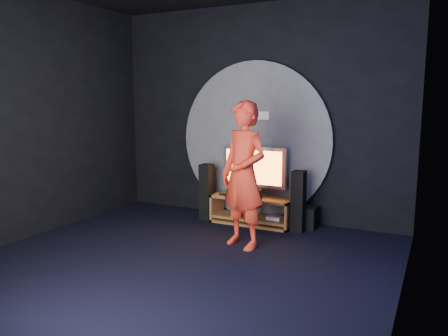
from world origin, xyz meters
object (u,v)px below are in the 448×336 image
(tv, at_px, (254,169))
(tower_speaker_right, at_px, (298,201))
(subwoofer, at_px, (307,217))
(media_console, at_px, (252,212))
(player, at_px, (244,175))
(tower_speaker_left, at_px, (207,192))

(tv, relative_size, tower_speaker_right, 1.14)
(subwoofer, bearing_deg, media_console, -168.23)
(subwoofer, bearing_deg, tower_speaker_right, -106.15)
(media_console, xyz_separation_m, player, (0.31, -1.05, 0.79))
(media_console, relative_size, player, 0.66)
(media_console, xyz_separation_m, tv, (-0.01, 0.07, 0.69))
(tv, distance_m, tower_speaker_left, 0.90)
(media_console, xyz_separation_m, tower_speaker_right, (0.77, -0.07, 0.27))
(tv, height_order, subwoofer, tv)
(tower_speaker_right, height_order, player, player)
(media_console, bearing_deg, player, -73.73)
(tv, xyz_separation_m, subwoofer, (0.85, 0.11, -0.72))
(tower_speaker_left, bearing_deg, tower_speaker_right, 0.71)
(tower_speaker_left, distance_m, tower_speaker_right, 1.56)
(tower_speaker_right, bearing_deg, subwoofer, 73.85)
(tower_speaker_left, bearing_deg, subwoofer, 9.09)
(tv, height_order, player, player)
(media_console, height_order, subwoofer, media_console)
(tv, bearing_deg, player, -74.30)
(tv, height_order, tower_speaker_left, tv)
(tower_speaker_right, relative_size, subwoofer, 2.79)
(subwoofer, relative_size, player, 0.17)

